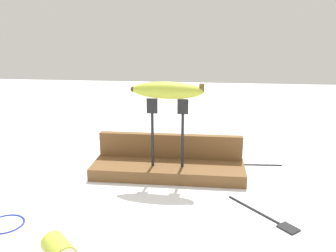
{
  "coord_description": "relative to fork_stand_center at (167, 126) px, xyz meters",
  "views": [
    {
      "loc": [
        0.09,
        -0.84,
        0.37
      ],
      "look_at": [
        0.0,
        0.0,
        0.13
      ],
      "focal_mm": 38.42,
      "sensor_mm": 36.0,
      "label": 1
    }
  ],
  "objects": [
    {
      "name": "wire_coil",
      "position": [
        -0.29,
        -0.25,
        -0.13
      ],
      "size": [
        0.07,
        0.07,
        0.0
      ],
      "primitive_type": "torus",
      "color": "#1E2DA5",
      "rests_on": "ground"
    },
    {
      "name": "fork_stand_center",
      "position": [
        0.0,
        0.0,
        0.0
      ],
      "size": [
        0.1,
        0.01,
        0.17
      ],
      "color": "black",
      "rests_on": "wooden_board"
    },
    {
      "name": "fork_fallen_near",
      "position": [
        0.22,
        -0.18,
        -0.13
      ],
      "size": [
        0.13,
        0.14,
        0.01
      ],
      "color": "black",
      "rests_on": "ground"
    },
    {
      "name": "fork_fallen_far",
      "position": [
        0.18,
        0.1,
        -0.13
      ],
      "size": [
        0.18,
        0.03,
        0.01
      ],
      "color": "black",
      "rests_on": "ground"
    },
    {
      "name": "ground_plane",
      "position": [
        0.0,
        0.01,
        -0.13
      ],
      "size": [
        3.0,
        3.0,
        0.0
      ],
      "primitive_type": "plane",
      "color": "silver"
    },
    {
      "name": "banana_raised_center",
      "position": [
        -0.0,
        0.0,
        0.09
      ],
      "size": [
        0.18,
        0.05,
        0.04
      ],
      "color": "#B2C138",
      "rests_on": "fork_stand_center"
    },
    {
      "name": "board_backstop",
      "position": [
        0.0,
        0.06,
        -0.07
      ],
      "size": [
        0.37,
        0.02,
        0.06
      ],
      "primitive_type": "cube",
      "color": "brown",
      "rests_on": "wooden_board"
    },
    {
      "name": "wooden_board",
      "position": [
        0.0,
        0.01,
        -0.12
      ],
      "size": [
        0.38,
        0.12,
        0.03
      ],
      "primitive_type": "cube",
      "color": "brown",
      "rests_on": "ground"
    },
    {
      "name": "banana_chunk_near",
      "position": [
        -0.14,
        -0.35,
        -0.11
      ],
      "size": [
        0.07,
        0.07,
        0.04
      ],
      "color": "#B2C138",
      "rests_on": "ground"
    }
  ]
}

